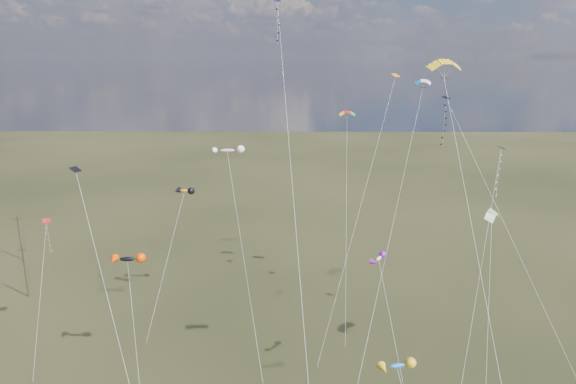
{
  "coord_description": "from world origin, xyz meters",
  "views": [
    {
      "loc": [
        0.57,
        -37.97,
        33.79
      ],
      "look_at": [
        0.0,
        18.0,
        19.0
      ],
      "focal_mm": 32.0,
      "sensor_mm": 36.0,
      "label": 1
    }
  ],
  "objects_px": {
    "utility_pole_near": "(25,270)",
    "parafoil_yellow": "(446,64)",
    "diamond_black_high": "(452,136)",
    "utility_pole_far": "(20,237)",
    "novelty_black_orange": "(127,259)"
  },
  "relations": [
    {
      "from": "novelty_black_orange",
      "to": "utility_pole_far",
      "type": "bearing_deg",
      "value": 132.8
    },
    {
      "from": "diamond_black_high",
      "to": "parafoil_yellow",
      "type": "height_order",
      "value": "parafoil_yellow"
    },
    {
      "from": "utility_pole_far",
      "to": "diamond_black_high",
      "type": "height_order",
      "value": "diamond_black_high"
    },
    {
      "from": "parafoil_yellow",
      "to": "utility_pole_far",
      "type": "bearing_deg",
      "value": 146.11
    },
    {
      "from": "parafoil_yellow",
      "to": "novelty_black_orange",
      "type": "xyz_separation_m",
      "value": [
        -29.85,
        8.23,
        -20.31
      ]
    },
    {
      "from": "utility_pole_near",
      "to": "parafoil_yellow",
      "type": "height_order",
      "value": "parafoil_yellow"
    },
    {
      "from": "utility_pole_far",
      "to": "novelty_black_orange",
      "type": "bearing_deg",
      "value": -47.2
    },
    {
      "from": "utility_pole_near",
      "to": "novelty_black_orange",
      "type": "relative_size",
      "value": 0.59
    },
    {
      "from": "parafoil_yellow",
      "to": "novelty_black_orange",
      "type": "bearing_deg",
      "value": 164.58
    },
    {
      "from": "diamond_black_high",
      "to": "novelty_black_orange",
      "type": "height_order",
      "value": "diamond_black_high"
    },
    {
      "from": "diamond_black_high",
      "to": "novelty_black_orange",
      "type": "relative_size",
      "value": 2.16
    },
    {
      "from": "utility_pole_far",
      "to": "novelty_black_orange",
      "type": "relative_size",
      "value": 0.59
    },
    {
      "from": "utility_pole_near",
      "to": "diamond_black_high",
      "type": "bearing_deg",
      "value": -7.3
    },
    {
      "from": "utility_pole_near",
      "to": "parafoil_yellow",
      "type": "bearing_deg",
      "value": -26.65
    },
    {
      "from": "diamond_black_high",
      "to": "parafoil_yellow",
      "type": "xyz_separation_m",
      "value": [
        -6.6,
        -18.13,
        8.57
      ]
    }
  ]
}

